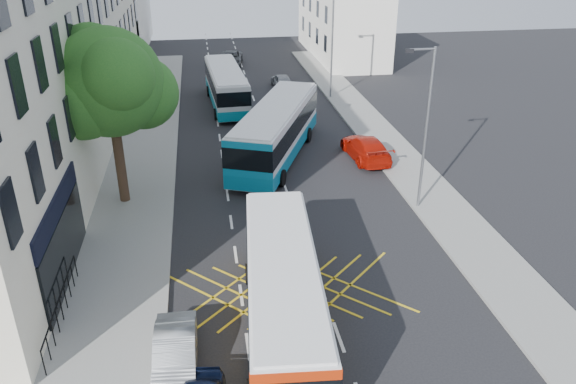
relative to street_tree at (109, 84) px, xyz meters
name	(u,v)px	position (x,y,z in m)	size (l,w,h in m)	color
pavement_left	(126,201)	(0.01, 0.03, -6.22)	(5.00, 70.00, 0.15)	gray
pavement_right	(419,181)	(16.01, 0.03, -6.22)	(3.00, 70.00, 0.15)	gray
terrace_main	(34,39)	(-5.49, 9.52, 0.46)	(8.30, 45.00, 13.50)	beige
terrace_far	(106,4)	(-5.49, 40.03, -1.29)	(8.00, 20.00, 10.00)	silver
building_right	(341,18)	(19.51, 33.03, -2.29)	(6.00, 18.00, 8.00)	silver
street_tree	(109,84)	(0.00, 0.00, 0.00)	(6.30, 5.70, 8.80)	#382619
lamp_near	(425,122)	(14.71, -2.97, -1.68)	(1.45, 0.15, 8.00)	slate
lamp_far	(331,42)	(14.71, 17.03, -1.68)	(1.45, 0.15, 8.00)	slate
railings	(61,307)	(-1.19, -9.67, -5.57)	(0.08, 5.60, 1.14)	black
bus_near	(283,292)	(6.65, -11.15, -4.74)	(3.26, 10.63, 2.94)	silver
bus_mid	(276,131)	(8.62, 4.88, -4.55)	(7.02, 11.91, 3.31)	silver
bus_far	(226,86)	(6.24, 16.44, -4.74)	(3.05, 10.59, 2.94)	silver
parked_car_silver	(175,355)	(2.91, -12.71, -5.66)	(1.34, 3.86, 1.27)	#94989B
red_hatchback	(366,148)	(14.01, 3.89, -5.58)	(2.00, 4.92, 1.43)	#BB1708
distant_car_grey	(231,59)	(7.46, 30.23, -5.63)	(2.19, 4.75, 1.32)	#3B3E43
distant_car_silver	(282,81)	(11.31, 20.88, -5.67)	(1.48, 3.67, 1.25)	#93969A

